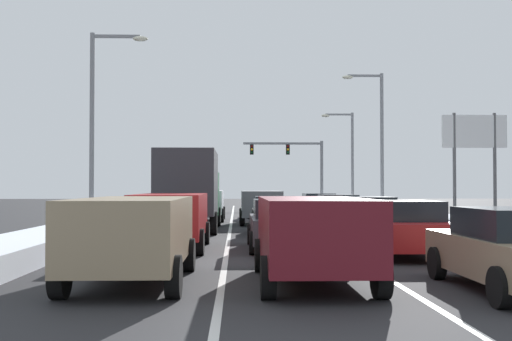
{
  "coord_description": "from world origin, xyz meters",
  "views": [
    {
      "loc": [
        -1.41,
        -4.72,
        1.9
      ],
      "look_at": [
        0.14,
        45.58,
        3.18
      ],
      "focal_mm": 44.01,
      "sensor_mm": 36.0,
      "label": 1
    }
  ],
  "objects_px": {
    "suv_maroon_center_lane_nearest": "(313,232)",
    "suv_gray_center_lane_fourth": "(261,204)",
    "sedan_charcoal_center_lane_second": "(281,224)",
    "sedan_black_center_lane_third": "(276,215)",
    "sedan_green_right_lane_third": "(368,216)",
    "suv_white_left_lane_fourth": "(205,202)",
    "street_lamp_left_mid": "(99,112)",
    "sedan_silver_left_lane_fifth": "(208,204)",
    "traffic_light_gantry": "(297,159)",
    "street_lamp_right_mid": "(348,151)",
    "sedan_red_right_lane_second": "(404,228)",
    "suv_red_left_lane_second": "(171,216)",
    "sedan_white_right_lane_fourth": "(337,210)",
    "roadside_sign_right": "(474,143)",
    "sedan_silver_right_lane_fifth": "(318,207)",
    "box_truck_left_lane_third": "(189,186)",
    "street_lamp_right_near": "(377,132)",
    "suv_tan_left_lane_nearest": "(134,231)",
    "sedan_navy_center_lane_fifth": "(264,205)"
  },
  "relations": [
    {
      "from": "suv_gray_center_lane_fourth",
      "to": "sedan_silver_left_lane_fifth",
      "type": "height_order",
      "value": "suv_gray_center_lane_fourth"
    },
    {
      "from": "sedan_red_right_lane_second",
      "to": "suv_red_left_lane_second",
      "type": "bearing_deg",
      "value": 163.77
    },
    {
      "from": "sedan_white_right_lane_fourth",
      "to": "street_lamp_left_mid",
      "type": "distance_m",
      "value": 12.04
    },
    {
      "from": "suv_red_left_lane_second",
      "to": "sedan_silver_left_lane_fifth",
      "type": "height_order",
      "value": "suv_red_left_lane_second"
    },
    {
      "from": "sedan_white_right_lane_fourth",
      "to": "suv_gray_center_lane_fourth",
      "type": "relative_size",
      "value": 0.92
    },
    {
      "from": "suv_maroon_center_lane_nearest",
      "to": "street_lamp_left_mid",
      "type": "distance_m",
      "value": 18.97
    },
    {
      "from": "suv_maroon_center_lane_nearest",
      "to": "suv_gray_center_lane_fourth",
      "type": "distance_m",
      "value": 19.48
    },
    {
      "from": "suv_maroon_center_lane_nearest",
      "to": "sedan_black_center_lane_third",
      "type": "relative_size",
      "value": 1.09
    },
    {
      "from": "suv_white_left_lane_fourth",
      "to": "street_lamp_right_near",
      "type": "relative_size",
      "value": 0.53
    },
    {
      "from": "sedan_charcoal_center_lane_second",
      "to": "sedan_black_center_lane_third",
      "type": "xyz_separation_m",
      "value": [
        0.2,
        5.63,
        0.0
      ]
    },
    {
      "from": "sedan_red_right_lane_second",
      "to": "box_truck_left_lane_third",
      "type": "bearing_deg",
      "value": 123.81
    },
    {
      "from": "sedan_black_center_lane_third",
      "to": "street_lamp_right_mid",
      "type": "distance_m",
      "value": 27.46
    },
    {
      "from": "sedan_charcoal_center_lane_second",
      "to": "suv_white_left_lane_fourth",
      "type": "relative_size",
      "value": 0.92
    },
    {
      "from": "street_lamp_left_mid",
      "to": "suv_red_left_lane_second",
      "type": "bearing_deg",
      "value": -66.47
    },
    {
      "from": "suv_tan_left_lane_nearest",
      "to": "street_lamp_left_mid",
      "type": "height_order",
      "value": "street_lamp_left_mid"
    },
    {
      "from": "sedan_silver_right_lane_fifth",
      "to": "suv_tan_left_lane_nearest",
      "type": "distance_m",
      "value": 23.85
    },
    {
      "from": "sedan_navy_center_lane_fifth",
      "to": "street_lamp_right_near",
      "type": "height_order",
      "value": "street_lamp_right_near"
    },
    {
      "from": "sedan_charcoal_center_lane_second",
      "to": "suv_red_left_lane_second",
      "type": "bearing_deg",
      "value": 179.31
    },
    {
      "from": "sedan_green_right_lane_third",
      "to": "sedan_navy_center_lane_fifth",
      "type": "relative_size",
      "value": 1.0
    },
    {
      "from": "sedan_white_right_lane_fourth",
      "to": "street_lamp_right_near",
      "type": "height_order",
      "value": "street_lamp_right_near"
    },
    {
      "from": "suv_maroon_center_lane_nearest",
      "to": "street_lamp_right_mid",
      "type": "distance_m",
      "value": 39.37
    },
    {
      "from": "suv_gray_center_lane_fourth",
      "to": "sedan_charcoal_center_lane_second",
      "type": "bearing_deg",
      "value": -89.41
    },
    {
      "from": "suv_red_left_lane_second",
      "to": "street_lamp_right_near",
      "type": "relative_size",
      "value": 0.53
    },
    {
      "from": "sedan_red_right_lane_second",
      "to": "sedan_charcoal_center_lane_second",
      "type": "height_order",
      "value": "same"
    },
    {
      "from": "suv_red_left_lane_second",
      "to": "street_lamp_right_mid",
      "type": "height_order",
      "value": "street_lamp_right_mid"
    },
    {
      "from": "sedan_navy_center_lane_fifth",
      "to": "street_lamp_right_near",
      "type": "relative_size",
      "value": 0.49
    },
    {
      "from": "street_lamp_left_mid",
      "to": "sedan_black_center_lane_third",
      "type": "bearing_deg",
      "value": -29.16
    },
    {
      "from": "box_truck_left_lane_third",
      "to": "street_lamp_right_mid",
      "type": "distance_m",
      "value": 26.34
    },
    {
      "from": "sedan_green_right_lane_third",
      "to": "suv_white_left_lane_fourth",
      "type": "distance_m",
      "value": 13.07
    },
    {
      "from": "sedan_silver_right_lane_fifth",
      "to": "street_lamp_right_mid",
      "type": "relative_size",
      "value": 0.57
    },
    {
      "from": "suv_maroon_center_lane_nearest",
      "to": "traffic_light_gantry",
      "type": "bearing_deg",
      "value": 84.85
    },
    {
      "from": "traffic_light_gantry",
      "to": "sedan_silver_left_lane_fifth",
      "type": "bearing_deg",
      "value": -114.19
    },
    {
      "from": "sedan_black_center_lane_third",
      "to": "suv_tan_left_lane_nearest",
      "type": "height_order",
      "value": "suv_tan_left_lane_nearest"
    },
    {
      "from": "sedan_black_center_lane_third",
      "to": "street_lamp_left_mid",
      "type": "distance_m",
      "value": 10.1
    },
    {
      "from": "box_truck_left_lane_third",
      "to": "roadside_sign_right",
      "type": "height_order",
      "value": "roadside_sign_right"
    },
    {
      "from": "street_lamp_right_near",
      "to": "suv_tan_left_lane_nearest",
      "type": "bearing_deg",
      "value": -111.82
    },
    {
      "from": "suv_maroon_center_lane_nearest",
      "to": "sedan_black_center_lane_third",
      "type": "height_order",
      "value": "suv_maroon_center_lane_nearest"
    },
    {
      "from": "sedan_red_right_lane_second",
      "to": "sedan_silver_left_lane_fifth",
      "type": "relative_size",
      "value": 1.0
    },
    {
      "from": "sedan_white_right_lane_fourth",
      "to": "roadside_sign_right",
      "type": "xyz_separation_m",
      "value": [
        6.84,
        0.58,
        3.25
      ]
    },
    {
      "from": "suv_maroon_center_lane_nearest",
      "to": "street_lamp_right_mid",
      "type": "bearing_deg",
      "value": 78.87
    },
    {
      "from": "sedan_red_right_lane_second",
      "to": "box_truck_left_lane_third",
      "type": "distance_m",
      "value": 11.95
    },
    {
      "from": "suv_gray_center_lane_fourth",
      "to": "street_lamp_right_mid",
      "type": "distance_m",
      "value": 20.87
    },
    {
      "from": "sedan_silver_right_lane_fifth",
      "to": "sedan_silver_left_lane_fifth",
      "type": "distance_m",
      "value": 9.25
    },
    {
      "from": "sedan_green_right_lane_third",
      "to": "sedan_silver_left_lane_fifth",
      "type": "height_order",
      "value": "same"
    },
    {
      "from": "sedan_green_right_lane_third",
      "to": "street_lamp_right_near",
      "type": "distance_m",
      "value": 17.37
    },
    {
      "from": "sedan_charcoal_center_lane_second",
      "to": "street_lamp_left_mid",
      "type": "xyz_separation_m",
      "value": [
        -7.68,
        10.02,
        4.55
      ]
    },
    {
      "from": "sedan_silver_left_lane_fifth",
      "to": "box_truck_left_lane_third",
      "type": "bearing_deg",
      "value": -90.34
    },
    {
      "from": "sedan_black_center_lane_third",
      "to": "traffic_light_gantry",
      "type": "bearing_deg",
      "value": 83.11
    },
    {
      "from": "suv_tan_left_lane_nearest",
      "to": "street_lamp_right_near",
      "type": "bearing_deg",
      "value": 68.18
    },
    {
      "from": "sedan_red_right_lane_second",
      "to": "sedan_silver_left_lane_fifth",
      "type": "bearing_deg",
      "value": 104.79
    }
  ]
}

